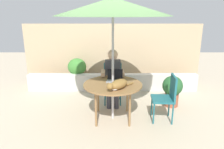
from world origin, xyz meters
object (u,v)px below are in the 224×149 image
(cat, at_px, (117,85))
(patio_table, at_px, (112,86))
(patio_umbrella, at_px, (112,7))
(chair_occupied, at_px, (112,80))
(potted_plant_by_chair, at_px, (76,71))
(potted_plant_near_fence, at_px, (171,89))
(person_seated, at_px, (112,74))
(laptop, at_px, (114,78))
(chair_empty, at_px, (167,95))

(cat, bearing_deg, patio_table, 106.66)
(patio_umbrella, bearing_deg, chair_occupied, 90.00)
(patio_umbrella, xyz_separation_m, potted_plant_by_chair, (-0.95, 1.74, -1.62))
(chair_occupied, height_order, cat, chair_occupied)
(chair_occupied, height_order, potted_plant_near_fence, chair_occupied)
(chair_occupied, xyz_separation_m, person_seated, (-0.00, -0.16, 0.17))
(patio_table, xyz_separation_m, patio_umbrella, (0.00, 0.00, 1.42))
(patio_table, bearing_deg, potted_plant_by_chair, 118.66)
(patio_table, xyz_separation_m, laptop, (0.04, 0.19, 0.12))
(chair_empty, height_order, cat, chair_empty)
(chair_empty, distance_m, potted_plant_near_fence, 0.72)
(patio_umbrella, height_order, potted_plant_near_fence, patio_umbrella)
(chair_occupied, bearing_deg, potted_plant_near_fence, -10.94)
(potted_plant_near_fence, height_order, potted_plant_by_chair, potted_plant_by_chair)
(patio_umbrella, bearing_deg, laptop, 78.60)
(chair_empty, distance_m, cat, 0.99)
(patio_table, bearing_deg, laptop, 78.60)
(chair_occupied, height_order, chair_empty, same)
(patio_table, distance_m, potted_plant_by_chair, 2.00)
(potted_plant_by_chair, bearing_deg, cat, -62.91)
(chair_occupied, xyz_separation_m, cat, (0.09, -1.12, 0.27))
(chair_occupied, bearing_deg, patio_umbrella, -90.00)
(patio_umbrella, relative_size, chair_occupied, 2.51)
(person_seated, bearing_deg, patio_table, -90.00)
(patio_table, distance_m, chair_occupied, 0.84)
(patio_table, xyz_separation_m, cat, (0.09, -0.29, 0.14))
(patio_umbrella, distance_m, chair_empty, 1.86)
(cat, bearing_deg, chair_empty, 13.26)
(chair_occupied, xyz_separation_m, chair_empty, (1.02, -0.90, 0.00))
(patio_umbrella, height_order, cat, patio_umbrella)
(person_seated, height_order, potted_plant_near_fence, person_seated)
(patio_umbrella, bearing_deg, potted_plant_by_chair, 118.66)
(laptop, bearing_deg, chair_occupied, 93.41)
(chair_occupied, distance_m, potted_plant_by_chair, 1.32)
(patio_umbrella, xyz_separation_m, laptop, (0.04, 0.19, -1.30))
(person_seated, bearing_deg, cat, -84.87)
(cat, xyz_separation_m, potted_plant_near_fence, (1.21, 0.87, -0.40))
(laptop, bearing_deg, potted_plant_near_fence, 17.20)
(chair_empty, bearing_deg, potted_plant_near_fence, 66.65)
(chair_empty, relative_size, person_seated, 0.72)
(patio_table, distance_m, person_seated, 0.67)
(patio_umbrella, bearing_deg, potted_plant_near_fence, 24.05)
(patio_umbrella, xyz_separation_m, person_seated, (-0.00, 0.67, -1.38))
(chair_empty, relative_size, potted_plant_near_fence, 1.31)
(patio_umbrella, height_order, potted_plant_by_chair, patio_umbrella)
(patio_table, height_order, patio_umbrella, patio_umbrella)
(patio_umbrella, distance_m, chair_occupied, 1.76)
(patio_umbrella, relative_size, laptop, 6.83)
(potted_plant_by_chair, bearing_deg, chair_occupied, -43.87)
(chair_occupied, distance_m, potted_plant_near_fence, 1.33)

